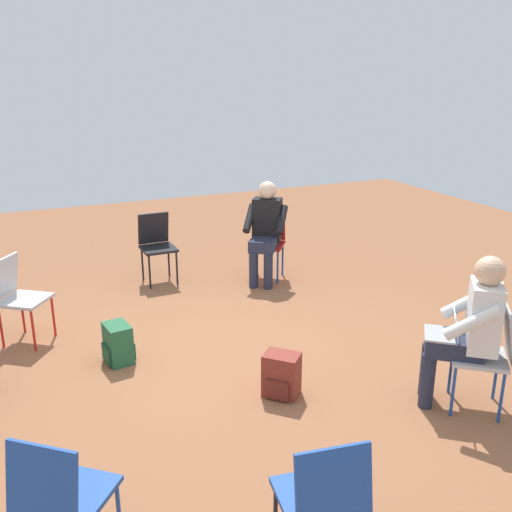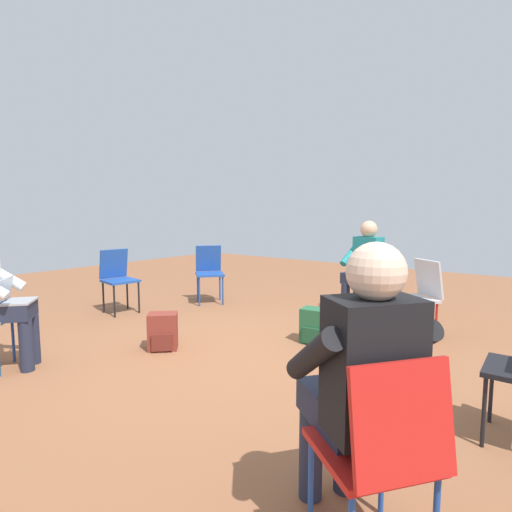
{
  "view_description": "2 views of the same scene",
  "coord_description": "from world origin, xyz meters",
  "px_view_note": "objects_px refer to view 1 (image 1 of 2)",
  "views": [
    {
      "loc": [
        -4.3,
        1.57,
        2.5
      ],
      "look_at": [
        0.05,
        -0.37,
        0.96
      ],
      "focal_mm": 40.0,
      "sensor_mm": 36.0,
      "label": 1
    },
    {
      "loc": [
        2.39,
        -2.74,
        1.34
      ],
      "look_at": [
        0.16,
        0.15,
        0.95
      ],
      "focal_mm": 28.0,
      "sensor_mm": 36.0,
      "label": 2
    }
  ],
  "objects_px": {
    "chair_southwest": "(490,351)",
    "backpack_by_empty_chair": "(118,346)",
    "chair_northeast": "(17,293)",
    "chair_east": "(157,242)",
    "backpack_near_laptop_user": "(281,377)",
    "chair_northwest": "(60,496)",
    "chair_southeast": "(268,239)",
    "chair_west": "(323,498)",
    "person_in_black": "(266,227)",
    "person_with_laptop": "(469,325)"
  },
  "relations": [
    {
      "from": "chair_southwest",
      "to": "backpack_by_empty_chair",
      "type": "distance_m",
      "value": 3.12
    },
    {
      "from": "chair_southwest",
      "to": "chair_northeast",
      "type": "distance_m",
      "value": 4.2
    },
    {
      "from": "chair_east",
      "to": "backpack_near_laptop_user",
      "type": "relative_size",
      "value": 2.36
    },
    {
      "from": "chair_east",
      "to": "backpack_near_laptop_user",
      "type": "distance_m",
      "value": 3.04
    },
    {
      "from": "chair_northwest",
      "to": "chair_southeast",
      "type": "distance_m",
      "value": 4.69
    },
    {
      "from": "chair_west",
      "to": "chair_east",
      "type": "xyz_separation_m",
      "value": [
        4.67,
        -0.38,
        0.0
      ]
    },
    {
      "from": "chair_northwest",
      "to": "chair_southwest",
      "type": "distance_m",
      "value": 3.14
    },
    {
      "from": "chair_northeast",
      "to": "backpack_near_laptop_user",
      "type": "xyz_separation_m",
      "value": [
        -1.9,
        -1.86,
        -0.34
      ]
    },
    {
      "from": "chair_northwest",
      "to": "person_in_black",
      "type": "xyz_separation_m",
      "value": [
        3.56,
        -2.79,
        0.2
      ]
    },
    {
      "from": "chair_northeast",
      "to": "person_in_black",
      "type": "xyz_separation_m",
      "value": [
        0.56,
        -2.87,
        0.2
      ]
    },
    {
      "from": "chair_east",
      "to": "person_in_black",
      "type": "distance_m",
      "value": 1.36
    },
    {
      "from": "chair_northwest",
      "to": "chair_east",
      "type": "bearing_deg",
      "value": 109.42
    },
    {
      "from": "backpack_near_laptop_user",
      "to": "backpack_by_empty_chair",
      "type": "xyz_separation_m",
      "value": [
        1.1,
        1.09,
        0.0
      ]
    },
    {
      "from": "chair_northeast",
      "to": "person_with_laptop",
      "type": "xyz_separation_m",
      "value": [
        -2.61,
        -3.07,
        0.2
      ]
    },
    {
      "from": "chair_east",
      "to": "person_in_black",
      "type": "bearing_deg",
      "value": 154.46
    },
    {
      "from": "person_in_black",
      "to": "backpack_near_laptop_user",
      "type": "distance_m",
      "value": 2.71
    },
    {
      "from": "backpack_by_empty_chair",
      "to": "person_in_black",
      "type": "bearing_deg",
      "value": -56.92
    },
    {
      "from": "person_in_black",
      "to": "chair_southwest",
      "type": "bearing_deg",
      "value": 132.83
    },
    {
      "from": "chair_northwest",
      "to": "chair_southeast",
      "type": "relative_size",
      "value": 1.0
    },
    {
      "from": "chair_southeast",
      "to": "backpack_near_laptop_user",
      "type": "xyz_separation_m",
      "value": [
        -2.59,
        1.1,
        -0.34
      ]
    },
    {
      "from": "chair_southwest",
      "to": "person_with_laptop",
      "type": "height_order",
      "value": "person_with_laptop"
    },
    {
      "from": "chair_northwest",
      "to": "backpack_by_empty_chair",
      "type": "height_order",
      "value": "chair_northwest"
    },
    {
      "from": "chair_southwest",
      "to": "chair_southeast",
      "type": "bearing_deg",
      "value": 43.4
    },
    {
      "from": "chair_northeast",
      "to": "backpack_near_laptop_user",
      "type": "relative_size",
      "value": 2.36
    },
    {
      "from": "chair_southwest",
      "to": "chair_northeast",
      "type": "height_order",
      "value": "same"
    },
    {
      "from": "chair_southwest",
      "to": "chair_west",
      "type": "height_order",
      "value": "same"
    },
    {
      "from": "backpack_near_laptop_user",
      "to": "chair_northeast",
      "type": "bearing_deg",
      "value": 44.53
    },
    {
      "from": "chair_southwest",
      "to": "chair_southeast",
      "type": "xyz_separation_m",
      "value": [
        3.41,
        0.24,
        0.0
      ]
    },
    {
      "from": "chair_southwest",
      "to": "person_with_laptop",
      "type": "bearing_deg",
      "value": 90.0
    },
    {
      "from": "chair_northwest",
      "to": "chair_west",
      "type": "bearing_deg",
      "value": 15.45
    },
    {
      "from": "chair_southwest",
      "to": "chair_east",
      "type": "bearing_deg",
      "value": 61.56
    },
    {
      "from": "chair_east",
      "to": "backpack_near_laptop_user",
      "type": "xyz_separation_m",
      "value": [
        -3.01,
        -0.22,
        -0.34
      ]
    },
    {
      "from": "chair_west",
      "to": "person_with_laptop",
      "type": "xyz_separation_m",
      "value": [
        0.94,
        -1.81,
        0.2
      ]
    },
    {
      "from": "backpack_near_laptop_user",
      "to": "backpack_by_empty_chair",
      "type": "relative_size",
      "value": 1.0
    },
    {
      "from": "chair_northwest",
      "to": "chair_west",
      "type": "distance_m",
      "value": 1.31
    },
    {
      "from": "chair_west",
      "to": "chair_east",
      "type": "height_order",
      "value": "same"
    },
    {
      "from": "chair_southeast",
      "to": "backpack_by_empty_chair",
      "type": "relative_size",
      "value": 2.36
    },
    {
      "from": "chair_northwest",
      "to": "chair_northeast",
      "type": "bearing_deg",
      "value": 131.71
    },
    {
      "from": "chair_west",
      "to": "person_with_laptop",
      "type": "relative_size",
      "value": 0.69
    },
    {
      "from": "chair_southwest",
      "to": "chair_east",
      "type": "relative_size",
      "value": 1.0
    },
    {
      "from": "person_in_black",
      "to": "chair_northwest",
      "type": "bearing_deg",
      "value": 88.87
    },
    {
      "from": "chair_northwest",
      "to": "person_in_black",
      "type": "height_order",
      "value": "person_in_black"
    },
    {
      "from": "person_in_black",
      "to": "backpack_by_empty_chair",
      "type": "xyz_separation_m",
      "value": [
        -1.36,
        2.09,
        -0.54
      ]
    },
    {
      "from": "chair_east",
      "to": "chair_northwest",
      "type": "bearing_deg",
      "value": 68.01
    },
    {
      "from": "person_with_laptop",
      "to": "backpack_by_empty_chair",
      "type": "height_order",
      "value": "person_with_laptop"
    },
    {
      "from": "chair_northwest",
      "to": "chair_east",
      "type": "xyz_separation_m",
      "value": [
        4.12,
        -1.57,
        0.0
      ]
    },
    {
      "from": "chair_southeast",
      "to": "backpack_near_laptop_user",
      "type": "bearing_deg",
      "value": 103.9
    },
    {
      "from": "person_with_laptop",
      "to": "backpack_near_laptop_user",
      "type": "distance_m",
      "value": 1.5
    },
    {
      "from": "chair_southwest",
      "to": "person_in_black",
      "type": "distance_m",
      "value": 3.3
    },
    {
      "from": "person_in_black",
      "to": "backpack_by_empty_chair",
      "type": "height_order",
      "value": "person_in_black"
    }
  ]
}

